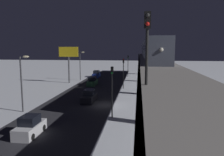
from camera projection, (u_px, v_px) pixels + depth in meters
ground_plane at (105, 105)px, 33.77m from camera, size 240.00×240.00×0.00m
avenue_asphalt at (78, 104)px, 34.28m from camera, size 11.00×97.49×0.01m
elevated_railway at (155, 68)px, 32.12m from camera, size 5.00×97.49×6.59m
subway_train at (149, 49)px, 51.09m from camera, size 2.94×55.47×3.40m
rail_signal at (147, 35)px, 11.98m from camera, size 0.36×0.41×4.00m
sedan_white at (30, 127)px, 22.03m from camera, size 1.91×4.01×1.97m
sedan_black at (89, 97)px, 35.77m from camera, size 1.80×4.78×1.97m
sedan_blue at (96, 74)px, 65.91m from camera, size 1.80×4.55×1.97m
sedan_green at (92, 82)px, 51.57m from camera, size 1.80×4.80×1.97m
traffic_light_near at (112, 85)px, 27.02m from camera, size 0.32×0.44×6.40m
traffic_light_mid at (123, 69)px, 46.73m from camera, size 0.32×0.44×6.40m
traffic_light_far at (128, 63)px, 66.44m from camera, size 0.32×0.44×6.40m
commercial_billboard at (69, 55)px, 54.11m from camera, size 4.80×0.36×8.90m
street_lamp_near at (23, 77)px, 29.43m from camera, size 1.35×0.44×7.65m
street_lamp_far at (81, 62)px, 58.94m from camera, size 1.35×0.44×7.65m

